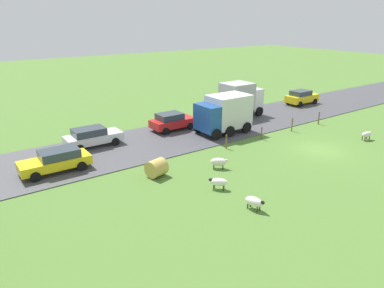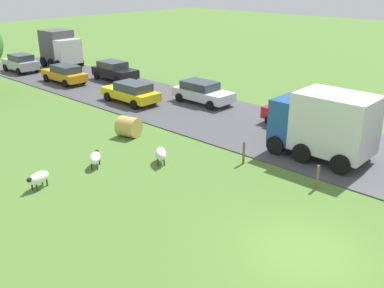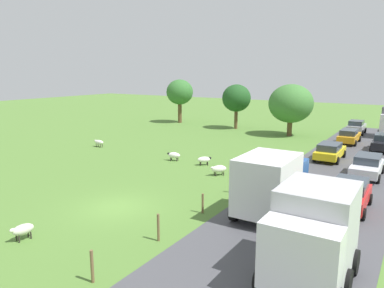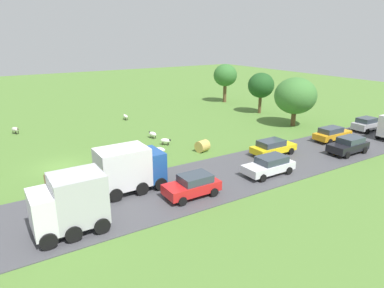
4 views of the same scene
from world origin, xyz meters
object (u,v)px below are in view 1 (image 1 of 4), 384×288
at_px(sheep_1, 219,162).
at_px(sheep_5, 254,202).
at_px(car_4, 302,97).
at_px(truck_2, 224,113).
at_px(hay_bale_0, 157,168).
at_px(sheep_4, 367,134).
at_px(car_5, 56,160).
at_px(car_7, 172,121).
at_px(sheep_3, 219,182).
at_px(truck_0, 240,99).
at_px(car_1, 92,136).

xyz_separation_m(sheep_1, sheep_5, (-5.43, 1.94, -0.01)).
bearing_deg(car_4, truck_2, 101.89).
distance_m(hay_bale_0, truck_2, 10.71).
bearing_deg(sheep_4, sheep_5, 100.07).
height_order(truck_2, car_5, truck_2).
relative_size(sheep_4, truck_2, 0.23).
relative_size(hay_bale_0, car_4, 0.28).
xyz_separation_m(sheep_1, car_4, (9.08, -20.16, 0.42)).
bearing_deg(car_5, truck_2, -89.72).
xyz_separation_m(truck_2, car_7, (3.35, 3.42, -0.97)).
distance_m(sheep_1, sheep_3, 3.15).
xyz_separation_m(truck_0, truck_2, (-3.46, 5.11, -0.04)).
height_order(sheep_4, car_5, car_5).
relative_size(sheep_1, sheep_5, 1.01).
bearing_deg(sheep_1, truck_0, -48.23).
distance_m(truck_0, car_1, 16.14).
height_order(sheep_3, sheep_5, sheep_5).
height_order(sheep_3, car_4, car_4).
relative_size(hay_bale_0, car_1, 0.26).
distance_m(car_5, car_7, 11.85).
relative_size(car_4, car_5, 0.92).
distance_m(sheep_4, truck_0, 12.61).
height_order(sheep_3, car_7, car_7).
height_order(hay_bale_0, car_5, car_5).
xyz_separation_m(sheep_4, car_1, (11.90, 19.66, 0.36)).
distance_m(sheep_3, truck_0, 17.35).
bearing_deg(sheep_5, sheep_3, 0.98).
height_order(sheep_3, truck_0, truck_0).
height_order(truck_0, car_4, truck_0).
bearing_deg(sheep_3, sheep_5, -179.02).
distance_m(sheep_1, sheep_5, 5.77).
relative_size(sheep_4, car_4, 0.27).
relative_size(truck_0, car_4, 0.99).
bearing_deg(truck_2, car_4, -78.11).
xyz_separation_m(car_1, car_7, (0.02, -7.58, 0.03)).
height_order(truck_2, car_7, truck_2).
relative_size(sheep_5, car_7, 0.30).
bearing_deg(car_4, car_7, 89.17).
height_order(sheep_3, car_1, car_1).
distance_m(sheep_3, sheep_4, 16.12).
distance_m(truck_0, truck_2, 6.17).
bearing_deg(car_4, sheep_1, 114.25).
xyz_separation_m(hay_bale_0, car_5, (4.51, 5.17, 0.26)).
bearing_deg(hay_bale_0, truck_0, -61.31).
relative_size(car_4, car_7, 1.04).
distance_m(hay_bale_0, car_4, 25.47).
height_order(truck_0, truck_2, truck_0).
bearing_deg(sheep_3, sheep_1, -39.19).
height_order(sheep_4, truck_2, truck_2).
bearing_deg(truck_0, truck_2, 124.09).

